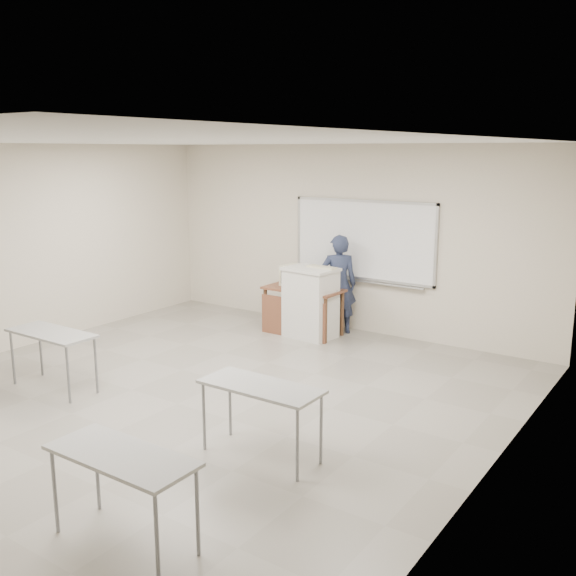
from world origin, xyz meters
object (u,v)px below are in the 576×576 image
Objects in this scene: crt_monitor at (294,275)px; keyboard at (322,267)px; laptop at (303,282)px; mouse at (335,290)px; instructor_desk at (300,304)px; podium at (311,303)px; whiteboard at (363,241)px; presenter at (338,284)px.

keyboard is at bearing -16.98° from crt_monitor.
laptop is 2.91× the size of mouse.
keyboard is at bearing 14.51° from instructor_desk.
crt_monitor is (-0.46, 0.23, 0.35)m from podium.
keyboard is at bearing -138.36° from mouse.
whiteboard is 1.17m from laptop.
podium is 0.44m from mouse.
laptop is at bearing 6.94° from crt_monitor.
laptop is at bearing -147.30° from whiteboard.
presenter is (0.22, 0.47, 0.24)m from podium.
crt_monitor is (-0.96, -0.54, -0.57)m from whiteboard.
instructor_desk is at bearing -132.03° from whiteboard.
keyboard reaches higher than podium.
instructor_desk is 11.67× the size of mouse.
mouse is at bearing -28.19° from laptop.
keyboard is (0.35, 0.09, 0.61)m from instructor_desk.
podium reaches higher than laptop.
keyboard reaches higher than laptop.
presenter is (-0.13, 0.32, 0.03)m from mouse.
whiteboard is 0.79m from presenter.
instructor_desk is 0.40m from laptop.
presenter reaches higher than laptop.
keyboard is (-0.20, -0.07, 0.36)m from mouse.
whiteboard is 1.42m from instructor_desk.
laptop is at bearing 163.54° from keyboard.
whiteboard reaches higher than keyboard.
crt_monitor is at bearing -12.60° from presenter.
whiteboard reaches higher than mouse.
presenter is (0.52, 0.22, -0.01)m from laptop.
crt_monitor is 0.82m from mouse.
instructor_desk is 4.00× the size of laptop.
instructor_desk is 2.61× the size of keyboard.
podium is 10.29× the size of mouse.
keyboard reaches higher than mouse.
crt_monitor is 0.25× the size of presenter.
laptop is (-0.80, -0.51, -0.67)m from whiteboard.
podium is at bearing -134.45° from mouse.
whiteboard is 1.55× the size of presenter.
keyboard reaches higher than crt_monitor.
presenter reaches higher than instructor_desk.
podium is 0.46m from laptop.
mouse reaches higher than instructor_desk.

